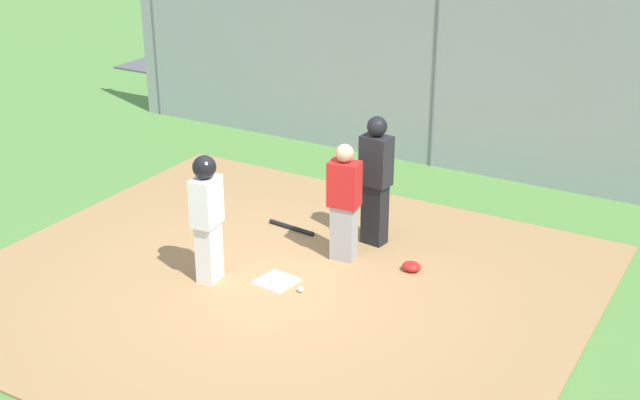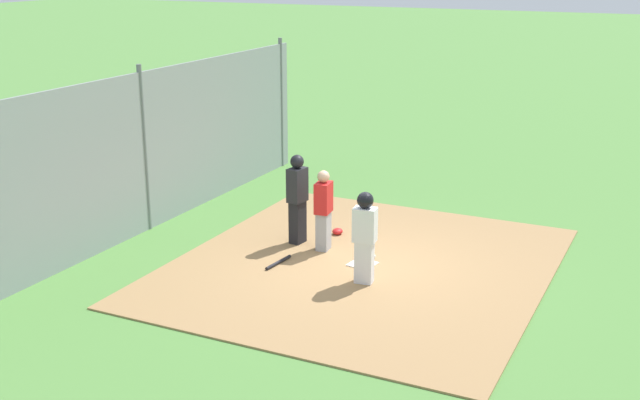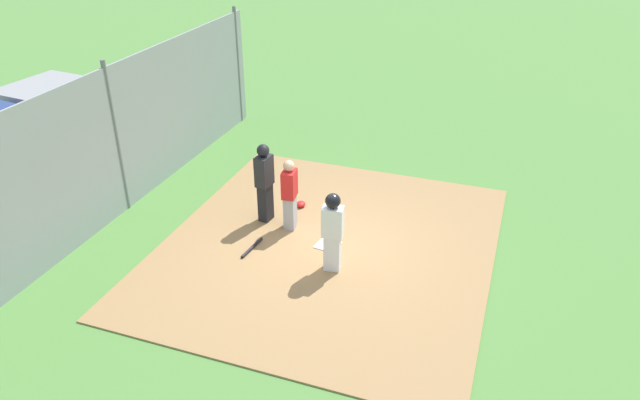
{
  "view_description": "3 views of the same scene",
  "coord_description": "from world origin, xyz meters",
  "px_view_note": "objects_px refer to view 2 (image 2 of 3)",
  "views": [
    {
      "loc": [
        -5.03,
        7.66,
        4.99
      ],
      "look_at": [
        -0.31,
        -0.53,
        0.98
      ],
      "focal_mm": 48.06,
      "sensor_mm": 36.0,
      "label": 1
    },
    {
      "loc": [
        12.44,
        5.16,
        5.37
      ],
      "look_at": [
        -0.44,
        -1.06,
        0.98
      ],
      "focal_mm": 45.01,
      "sensor_mm": 36.0,
      "label": 2
    },
    {
      "loc": [
        9.54,
        3.23,
        6.6
      ],
      "look_at": [
        -0.37,
        -0.3,
        0.82
      ],
      "focal_mm": 33.58,
      "sensor_mm": 36.0,
      "label": 3
    }
  ],
  "objects_px": {
    "catcher_mask": "(338,231)",
    "parked_car_silver": "(66,144)",
    "baseball_bat": "(278,262)",
    "runner": "(365,232)",
    "umpire": "(297,197)",
    "baseball": "(374,256)",
    "catcher": "(323,209)",
    "home_plate": "(362,264)"
  },
  "relations": [
    {
      "from": "home_plate",
      "to": "runner",
      "type": "height_order",
      "value": "runner"
    },
    {
      "from": "home_plate",
      "to": "baseball",
      "type": "distance_m",
      "value": 0.39
    },
    {
      "from": "baseball",
      "to": "parked_car_silver",
      "type": "height_order",
      "value": "parked_car_silver"
    },
    {
      "from": "catcher",
      "to": "baseball",
      "type": "height_order",
      "value": "catcher"
    },
    {
      "from": "baseball",
      "to": "parked_car_silver",
      "type": "xyz_separation_m",
      "value": [
        -2.79,
        -9.87,
        0.55
      ]
    },
    {
      "from": "home_plate",
      "to": "baseball_bat",
      "type": "bearing_deg",
      "value": -65.2
    },
    {
      "from": "baseball_bat",
      "to": "catcher_mask",
      "type": "height_order",
      "value": "catcher_mask"
    },
    {
      "from": "catcher_mask",
      "to": "umpire",
      "type": "bearing_deg",
      "value": -32.81
    },
    {
      "from": "umpire",
      "to": "catcher_mask",
      "type": "bearing_deg",
      "value": 64.63
    },
    {
      "from": "home_plate",
      "to": "runner",
      "type": "xyz_separation_m",
      "value": [
        0.74,
        0.34,
        0.9
      ]
    },
    {
      "from": "catcher_mask",
      "to": "baseball",
      "type": "bearing_deg",
      "value": 51.47
    },
    {
      "from": "parked_car_silver",
      "to": "catcher_mask",
      "type": "bearing_deg",
      "value": 84.06
    },
    {
      "from": "catcher",
      "to": "baseball",
      "type": "xyz_separation_m",
      "value": [
        0.02,
        1.03,
        -0.76
      ]
    },
    {
      "from": "umpire",
      "to": "baseball_bat",
      "type": "height_order",
      "value": "umpire"
    },
    {
      "from": "catcher",
      "to": "runner",
      "type": "relative_size",
      "value": 0.96
    },
    {
      "from": "umpire",
      "to": "catcher_mask",
      "type": "relative_size",
      "value": 7.27
    },
    {
      "from": "catcher",
      "to": "home_plate",
      "type": "bearing_deg",
      "value": -28.87
    },
    {
      "from": "catcher_mask",
      "to": "runner",
      "type": "bearing_deg",
      "value": 35.03
    },
    {
      "from": "baseball_bat",
      "to": "catcher_mask",
      "type": "xyz_separation_m",
      "value": [
        -1.93,
        0.29,
        0.03
      ]
    },
    {
      "from": "home_plate",
      "to": "catcher",
      "type": "relative_size",
      "value": 0.29
    },
    {
      "from": "baseball_bat",
      "to": "baseball",
      "type": "bearing_deg",
      "value": 131.17
    },
    {
      "from": "baseball_bat",
      "to": "parked_car_silver",
      "type": "distance_m",
      "value": 9.27
    },
    {
      "from": "catcher_mask",
      "to": "parked_car_silver",
      "type": "height_order",
      "value": "parked_car_silver"
    },
    {
      "from": "umpire",
      "to": "runner",
      "type": "height_order",
      "value": "umpire"
    },
    {
      "from": "home_plate",
      "to": "baseball_bat",
      "type": "relative_size",
      "value": 0.59
    },
    {
      "from": "baseball",
      "to": "home_plate",
      "type": "bearing_deg",
      "value": -9.53
    },
    {
      "from": "umpire",
      "to": "parked_car_silver",
      "type": "relative_size",
      "value": 0.4
    },
    {
      "from": "catcher",
      "to": "baseball",
      "type": "bearing_deg",
      "value": -7.59
    },
    {
      "from": "home_plate",
      "to": "parked_car_silver",
      "type": "distance_m",
      "value": 10.33
    },
    {
      "from": "umpire",
      "to": "parked_car_silver",
      "type": "distance_m",
      "value": 8.65
    },
    {
      "from": "home_plate",
      "to": "catcher_mask",
      "type": "bearing_deg",
      "value": -140.01
    },
    {
      "from": "baseball_bat",
      "to": "baseball",
      "type": "relative_size",
      "value": 10.01
    },
    {
      "from": "umpire",
      "to": "baseball_bat",
      "type": "relative_size",
      "value": 2.36
    },
    {
      "from": "runner",
      "to": "catcher_mask",
      "type": "bearing_deg",
      "value": 27.91
    },
    {
      "from": "home_plate",
      "to": "catcher_mask",
      "type": "relative_size",
      "value": 1.83
    },
    {
      "from": "umpire",
      "to": "catcher_mask",
      "type": "xyz_separation_m",
      "value": [
        -0.77,
        0.5,
        -0.86
      ]
    },
    {
      "from": "umpire",
      "to": "baseball_bat",
      "type": "distance_m",
      "value": 1.48
    },
    {
      "from": "home_plate",
      "to": "umpire",
      "type": "xyz_separation_m",
      "value": [
        -0.52,
        -1.58,
        0.91
      ]
    },
    {
      "from": "home_plate",
      "to": "runner",
      "type": "bearing_deg",
      "value": 24.65
    },
    {
      "from": "umpire",
      "to": "baseball_bat",
      "type": "xyz_separation_m",
      "value": [
        1.16,
        0.21,
        -0.89
      ]
    },
    {
      "from": "baseball",
      "to": "catcher_mask",
      "type": "bearing_deg",
      "value": -128.53
    },
    {
      "from": "catcher",
      "to": "baseball_bat",
      "type": "distance_m",
      "value": 1.35
    }
  ]
}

